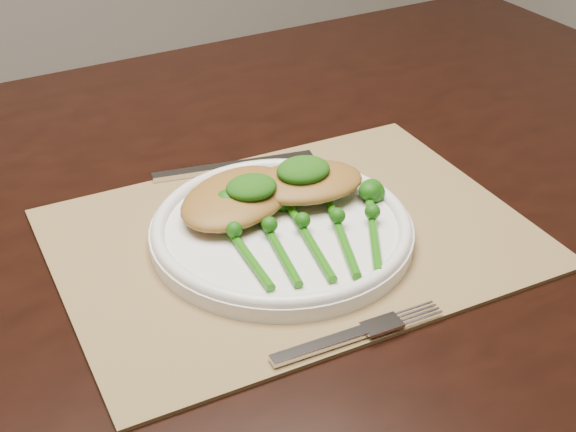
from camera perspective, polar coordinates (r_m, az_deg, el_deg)
name	(u,v)px	position (r m, az deg, el deg)	size (l,w,h in m)	color
placemat	(293,238)	(0.82, 0.36, -1.56)	(0.47, 0.35, 0.00)	olive
dinner_plate	(282,229)	(0.81, -0.46, -0.92)	(0.27, 0.27, 0.02)	white
knife	(218,168)	(0.94, -4.98, 3.42)	(0.19, 0.05, 0.01)	silver
fork	(369,330)	(0.70, 5.76, -8.04)	(0.16, 0.02, 0.01)	silver
chicken_fillet_left	(237,198)	(0.83, -3.64, 1.32)	(0.14, 0.10, 0.03)	olive
chicken_fillet_right	(307,182)	(0.84, 1.35, 2.44)	(0.12, 0.08, 0.02)	olive
pesto_dollop_left	(251,187)	(0.81, -2.63, 2.06)	(0.05, 0.05, 0.02)	#114109
pesto_dollop_right	(303,170)	(0.84, 1.10, 3.30)	(0.06, 0.05, 0.02)	#114109
broccolini_bundle	(309,239)	(0.78, 1.50, -1.66)	(0.19, 0.20, 0.04)	#1B600C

